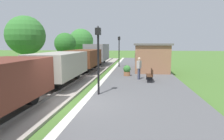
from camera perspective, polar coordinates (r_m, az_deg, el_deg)
The scene contains 17 objects.
ground_plane at distance 9.28m, azimuth -11.35°, elevation -11.12°, with size 160.00×160.00×0.00m, color #47702D.
platform_slab at distance 8.80m, azimuth 9.23°, elevation -11.26°, with size 6.00×60.00×0.25m, color #565659.
platform_edge_stripe at distance 9.08m, azimuth -8.97°, elevation -9.79°, with size 0.36×60.00×0.01m, color silver.
track_ballast at distance 10.25m, azimuth -24.39°, elevation -9.50°, with size 3.80×60.00×0.12m, color #9E9389.
rail_near at distance 9.86m, azimuth -20.81°, elevation -9.18°, with size 0.07×60.00×0.14m, color slate.
rail_far at distance 10.60m, azimuth -27.79°, elevation -8.41°, with size 0.07×60.00×0.14m, color slate.
freight_train at distance 17.49m, azimuth -10.42°, elevation 2.71°, with size 2.50×26.00×2.72m.
station_hut at distance 20.37m, azimuth 11.45°, elevation 3.86°, with size 3.50×5.80×2.78m.
bench_near_hut at distance 14.37m, azimuth 11.35°, elevation -1.44°, with size 0.42×1.50×0.91m.
bench_down_platform at distance 25.01m, azimuth 9.54°, elevation 2.46°, with size 0.42×1.50×0.91m.
person_waiting at distance 14.92m, azimuth 8.06°, elevation 0.77°, with size 0.38×0.45×1.71m.
potted_planter at distance 16.56m, azimuth 4.48°, elevation -0.10°, with size 0.64×0.64×0.92m.
lamp_post_near at distance 10.20m, azimuth -4.14°, elevation 6.74°, with size 0.28×0.28×3.70m.
lamp_post_far at distance 22.95m, azimuth 2.12°, elevation 7.30°, with size 0.28×0.28×3.70m.
tree_trackside_far at distance 22.39m, azimuth -24.35°, elevation 9.36°, with size 4.07×4.07×5.92m.
tree_field_left at distance 29.47m, azimuth -13.78°, elevation 7.65°, with size 3.18×3.18×4.64m.
tree_field_distant at distance 35.51m, azimuth -9.17°, elevation 8.56°, with size 4.37×4.37×5.73m.
Camera 1 is at (2.83, -8.32, 2.98)m, focal length 30.67 mm.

